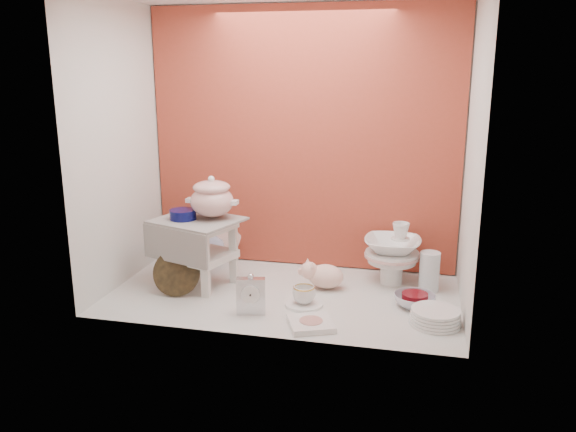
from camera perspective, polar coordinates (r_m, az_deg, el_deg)
name	(u,v)px	position (r m, az deg, el deg)	size (l,w,h in m)	color
ground	(283,294)	(3.06, -0.45, -7.70)	(1.80, 1.80, 0.00)	silver
niche_shell	(291,112)	(3.02, 0.32, 10.20)	(1.86, 1.03, 1.53)	#A83B2A
step_stool	(199,252)	(3.17, -8.82, -3.53)	(0.43, 0.36, 0.37)	silver
soup_tureen	(212,197)	(3.10, -7.52, 1.87)	(0.27, 0.27, 0.23)	white
cobalt_bowl	(183,215)	(3.13, -10.33, 0.14)	(0.14, 0.14, 0.05)	#090C46
floral_platter	(211,233)	(3.54, -7.58, -1.69)	(0.36, 0.13, 0.35)	white
blue_white_vase	(203,243)	(3.51, -8.40, -2.61)	(0.25, 0.25, 0.27)	white
lacquer_tray	(177,273)	(3.08, -10.94, -5.53)	(0.25, 0.11, 0.23)	black
mantel_clock	(251,294)	(2.80, -3.68, -7.71)	(0.14, 0.05, 0.20)	silver
plush_pig	(326,276)	(3.11, 3.77, -5.92)	(0.24, 0.17, 0.14)	beige
teacup_saucer	(304,304)	(2.92, 1.58, -8.68)	(0.19, 0.19, 0.01)	white
gold_rim_teacup	(304,294)	(2.90, 1.59, -7.75)	(0.11, 0.11, 0.09)	white
lattice_dish	(311,324)	(2.70, 2.28, -10.57)	(0.20, 0.20, 0.03)	white
dinner_plate_stack	(435,317)	(2.79, 14.33, -9.60)	(0.24, 0.24, 0.07)	white
crystal_bowl	(415,300)	(2.97, 12.39, -8.14)	(0.20, 0.20, 0.06)	silver
clear_glass_vase	(429,272)	(3.16, 13.78, -5.35)	(0.11, 0.11, 0.21)	silver
porcelain_tower	(392,253)	(3.20, 10.25, -3.59)	(0.31, 0.31, 0.35)	white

